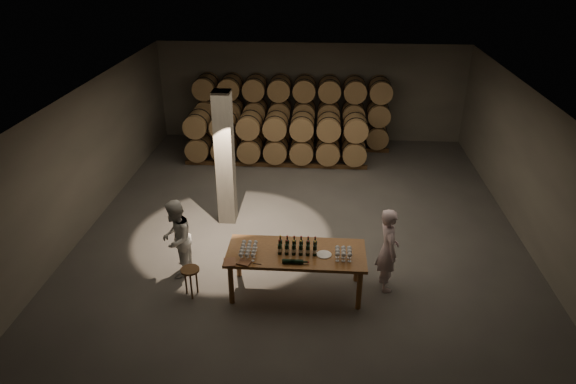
# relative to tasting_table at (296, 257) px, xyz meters

# --- Properties ---
(room) EXTENTS (12.00, 12.00, 12.00)m
(room) POSITION_rel_tasting_table_xyz_m (-1.80, 2.70, 0.80)
(room) COLOR #53504D
(room) RESTS_ON ground
(tasting_table) EXTENTS (2.60, 1.10, 0.90)m
(tasting_table) POSITION_rel_tasting_table_xyz_m (0.00, 0.00, 0.00)
(tasting_table) COLOR brown
(tasting_table) RESTS_ON ground
(barrel_stack_back) EXTENTS (6.26, 0.95, 2.31)m
(barrel_stack_back) POSITION_rel_tasting_table_xyz_m (-0.57, 7.70, 0.40)
(barrel_stack_back) COLOR #56381D
(barrel_stack_back) RESTS_ON ground
(barrel_stack_front) EXTENTS (5.48, 0.95, 1.57)m
(barrel_stack_front) POSITION_rel_tasting_table_xyz_m (-0.96, 6.30, 0.03)
(barrel_stack_front) COLOR #56381D
(barrel_stack_front) RESTS_ON ground
(bottle_cluster) EXTENTS (0.73, 0.23, 0.31)m
(bottle_cluster) POSITION_rel_tasting_table_xyz_m (0.02, -0.02, 0.21)
(bottle_cluster) COLOR black
(bottle_cluster) RESTS_ON tasting_table
(lying_bottles) EXTENTS (0.48, 0.08, 0.08)m
(lying_bottles) POSITION_rel_tasting_table_xyz_m (-0.03, -0.38, 0.15)
(lying_bottles) COLOR black
(lying_bottles) RESTS_ON tasting_table
(glass_cluster_left) EXTENTS (0.30, 0.52, 0.16)m
(glass_cluster_left) POSITION_rel_tasting_table_xyz_m (-0.88, -0.13, 0.22)
(glass_cluster_left) COLOR silver
(glass_cluster_left) RESTS_ON tasting_table
(glass_cluster_right) EXTENTS (0.31, 0.31, 0.19)m
(glass_cluster_right) POSITION_rel_tasting_table_xyz_m (0.87, -0.13, 0.24)
(glass_cluster_right) COLOR silver
(glass_cluster_right) RESTS_ON tasting_table
(plate) EXTENTS (0.28, 0.28, 0.02)m
(plate) POSITION_rel_tasting_table_xyz_m (0.52, -0.06, 0.11)
(plate) COLOR white
(plate) RESTS_ON tasting_table
(notebook_near) EXTENTS (0.27, 0.24, 0.03)m
(notebook_near) POSITION_rel_tasting_table_xyz_m (-0.92, -0.44, 0.12)
(notebook_near) COLOR brown
(notebook_near) RESTS_ON tasting_table
(notebook_corner) EXTENTS (0.27, 0.31, 0.02)m
(notebook_corner) POSITION_rel_tasting_table_xyz_m (-1.18, -0.44, 0.12)
(notebook_corner) COLOR brown
(notebook_corner) RESTS_ON tasting_table
(pen) EXTENTS (0.15, 0.03, 0.01)m
(pen) POSITION_rel_tasting_table_xyz_m (-0.68, -0.45, 0.11)
(pen) COLOR black
(pen) RESTS_ON tasting_table
(stool) EXTENTS (0.36, 0.36, 0.60)m
(stool) POSITION_rel_tasting_table_xyz_m (-1.98, -0.26, -0.31)
(stool) COLOR #56381D
(stool) RESTS_ON ground
(person_man) EXTENTS (0.51, 0.68, 1.71)m
(person_man) POSITION_rel_tasting_table_xyz_m (1.73, 0.27, 0.06)
(person_man) COLOR silver
(person_man) RESTS_ON ground
(person_woman) EXTENTS (0.64, 0.81, 1.63)m
(person_woman) POSITION_rel_tasting_table_xyz_m (-2.41, 0.43, 0.02)
(person_woman) COLOR silver
(person_woman) RESTS_ON ground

